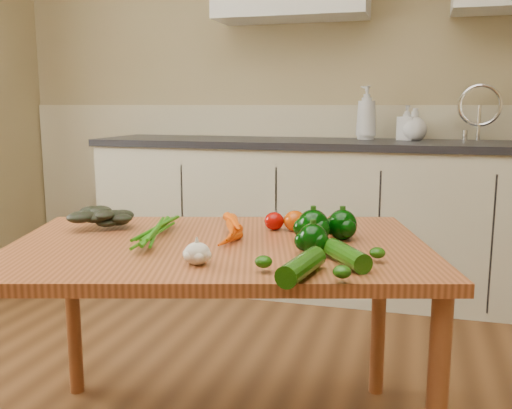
{
  "coord_description": "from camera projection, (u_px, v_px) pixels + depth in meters",
  "views": [
    {
      "loc": [
        0.66,
        -1.11,
        1.1
      ],
      "look_at": [
        0.13,
        0.75,
        0.76
      ],
      "focal_mm": 40.0,
      "sensor_mm": 36.0,
      "label": 1
    }
  ],
  "objects": [
    {
      "name": "garlic_bulb",
      "position": [
        197.0,
        253.0,
        1.51
      ],
      "size": [
        0.07,
        0.07,
        0.06
      ],
      "primitive_type": "ellipsoid",
      "color": "silver",
      "rests_on": "table"
    },
    {
      "name": "room",
      "position": [
        139.0,
        44.0,
        1.37
      ],
      "size": [
        4.04,
        5.04,
        2.64
      ],
      "color": "brown",
      "rests_on": "ground"
    },
    {
      "name": "tomato_c",
      "position": [
        335.0,
        224.0,
        1.89
      ],
      "size": [
        0.07,
        0.07,
        0.06
      ],
      "primitive_type": "ellipsoid",
      "color": "#C04104",
      "rests_on": "table"
    },
    {
      "name": "carrot_bunch",
      "position": [
        208.0,
        229.0,
        1.8
      ],
      "size": [
        0.28,
        0.24,
        0.06
      ],
      "primitive_type": null,
      "rotation": [
        0.0,
        0.0,
        0.28
      ],
      "color": "#E85005",
      "rests_on": "table"
    },
    {
      "name": "pepper_a",
      "position": [
        313.0,
        226.0,
        1.76
      ],
      "size": [
        0.1,
        0.1,
        0.1
      ],
      "primitive_type": "sphere",
      "color": "black",
      "rests_on": "table"
    },
    {
      "name": "soap_bottle_b",
      "position": [
        407.0,
        123.0,
        3.28
      ],
      "size": [
        0.11,
        0.11,
        0.2
      ],
      "primitive_type": "imported",
      "rotation": [
        0.0,
        0.0,
        2.86
      ],
      "color": "silver",
      "rests_on": "counter_run"
    },
    {
      "name": "tomato_b",
      "position": [
        295.0,
        221.0,
        1.91
      ],
      "size": [
        0.08,
        0.08,
        0.07
      ],
      "primitive_type": "ellipsoid",
      "color": "#C04104",
      "rests_on": "table"
    },
    {
      "name": "soap_bottle_c",
      "position": [
        415.0,
        124.0,
        3.26
      ],
      "size": [
        0.19,
        0.19,
        0.18
      ],
      "primitive_type": "imported",
      "rotation": [
        0.0,
        0.0,
        0.45
      ],
      "color": "silver",
      "rests_on": "counter_run"
    },
    {
      "name": "counter_run",
      "position": [
        336.0,
        215.0,
        3.36
      ],
      "size": [
        2.84,
        0.64,
        1.14
      ],
      "color": "beige",
      "rests_on": "ground"
    },
    {
      "name": "leafy_greens",
      "position": [
        102.0,
        216.0,
        1.94
      ],
      "size": [
        0.18,
        0.16,
        0.09
      ],
      "primitive_type": null,
      "color": "black",
      "rests_on": "table"
    },
    {
      "name": "tomato_a",
      "position": [
        274.0,
        221.0,
        1.93
      ],
      "size": [
        0.07,
        0.07,
        0.06
      ],
      "primitive_type": "ellipsoid",
      "color": "#960702",
      "rests_on": "table"
    },
    {
      "name": "zucchini_b",
      "position": [
        302.0,
        267.0,
        1.4
      ],
      "size": [
        0.09,
        0.21,
        0.06
      ],
      "primitive_type": "cylinder",
      "rotation": [
        1.57,
        0.0,
        -0.17
      ],
      "color": "#134107",
      "rests_on": "table"
    },
    {
      "name": "table",
      "position": [
        219.0,
        266.0,
        1.77
      ],
      "size": [
        1.45,
        1.14,
        0.68
      ],
      "rotation": [
        0.0,
        0.0,
        0.28
      ],
      "color": "#AA5931",
      "rests_on": "ground"
    },
    {
      "name": "soap_bottle_a",
      "position": [
        366.0,
        113.0,
        3.34
      ],
      "size": [
        0.17,
        0.17,
        0.31
      ],
      "primitive_type": "imported",
      "rotation": [
        0.0,
        0.0,
        3.84
      ],
      "color": "silver",
      "rests_on": "counter_run"
    },
    {
      "name": "zucchini_a",
      "position": [
        347.0,
        255.0,
        1.51
      ],
      "size": [
        0.15,
        0.18,
        0.05
      ],
      "primitive_type": "cylinder",
      "rotation": [
        1.57,
        0.0,
        0.59
      ],
      "color": "#134107",
      "rests_on": "table"
    },
    {
      "name": "pepper_b",
      "position": [
        342.0,
        225.0,
        1.79
      ],
      "size": [
        0.09,
        0.09,
        0.09
      ],
      "primitive_type": "sphere",
      "color": "black",
      "rests_on": "table"
    },
    {
      "name": "pepper_c",
      "position": [
        313.0,
        239.0,
        1.62
      ],
      "size": [
        0.09,
        0.09,
        0.09
      ],
      "primitive_type": "sphere",
      "color": "black",
      "rests_on": "table"
    }
  ]
}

